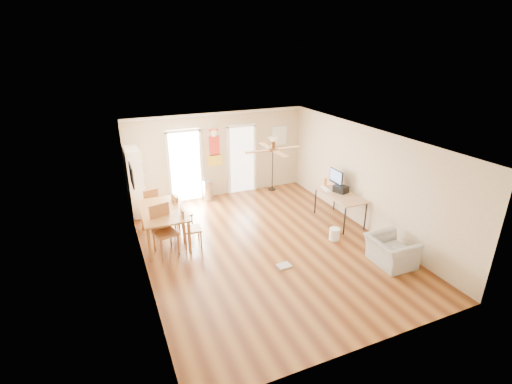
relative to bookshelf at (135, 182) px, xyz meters
name	(u,v)px	position (x,y,z in m)	size (l,w,h in m)	color
floor	(266,245)	(2.54, -3.06, -0.95)	(7.00, 7.00, 0.00)	brown
ceiling	(267,138)	(2.54, -3.06, 1.65)	(5.50, 7.00, 0.00)	silver
wall_back	(218,155)	(2.54, 0.44, 0.35)	(5.50, 0.04, 2.60)	beige
wall_front	(368,280)	(2.54, -6.56, 0.35)	(5.50, 0.04, 2.60)	beige
wall_left	(140,216)	(-0.21, -3.06, 0.35)	(0.04, 7.00, 2.60)	beige
wall_right	(365,179)	(5.29, -3.06, 0.35)	(0.04, 7.00, 2.60)	beige
crown_molding	(267,140)	(2.54, -3.06, 1.61)	(5.50, 7.00, 0.08)	white
kitchen_doorway	(185,167)	(1.49, 0.42, 0.10)	(0.90, 0.10, 2.10)	white
bathroom_doorway	(242,160)	(3.29, 0.42, 0.10)	(0.80, 0.10, 2.10)	white
wall_decal	(214,147)	(2.42, 0.42, 0.60)	(0.46, 0.03, 1.10)	red
ac_grille	(279,136)	(4.59, 0.41, 0.75)	(0.50, 0.04, 0.60)	white
framed_poster	(131,175)	(-0.18, -1.66, 0.75)	(0.04, 0.66, 0.48)	black
ceiling_fan	(273,150)	(2.54, -3.36, 1.48)	(1.24, 1.24, 0.20)	#593819
bookshelf	(135,182)	(0.00, 0.00, 0.00)	(0.38, 0.85, 1.89)	white
dining_table	(164,225)	(0.39, -1.90, -0.53)	(1.00, 1.67, 0.83)	#AB7437
dining_chair_right_a	(183,212)	(0.94, -1.46, -0.46)	(0.40, 0.40, 0.97)	olive
dining_chair_right_b	(192,227)	(0.94, -2.39, -0.44)	(0.41, 0.41, 1.01)	#AB7737
dining_chair_near	(165,231)	(0.32, -2.45, -0.38)	(0.47, 0.47, 1.13)	#965430
dining_chair_far	(149,205)	(0.23, -0.66, -0.47)	(0.39, 0.39, 0.96)	#A57335
trash_can	(208,190)	(2.08, 0.15, -0.63)	(0.29, 0.29, 0.63)	#B9B9BB
torchiere_lamp	(273,164)	(4.25, 0.15, -0.08)	(0.33, 0.33, 1.73)	black
computer_desk	(339,208)	(4.88, -2.65, -0.56)	(0.72, 1.44, 0.77)	tan
imac	(336,179)	(5.01, -2.22, 0.09)	(0.08, 0.57, 0.53)	black
keyboard	(325,189)	(4.74, -2.15, -0.17)	(0.14, 0.44, 0.02)	white
printer	(341,189)	(4.99, -2.50, -0.09)	(0.29, 0.34, 0.17)	black
orange_bottle	(325,182)	(4.84, -1.98, -0.06)	(0.08, 0.08, 0.23)	#F85916
wastebasket_a	(334,234)	(4.20, -3.46, -0.80)	(0.25, 0.25, 0.29)	white
floor_cloth	(284,266)	(2.52, -4.04, -0.93)	(0.29, 0.23, 0.04)	#999893
armchair	(391,251)	(4.69, -4.83, -0.64)	(0.95, 0.83, 0.62)	#9E9E99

